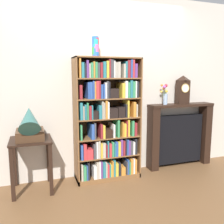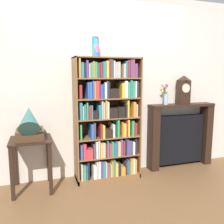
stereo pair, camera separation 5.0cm
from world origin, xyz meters
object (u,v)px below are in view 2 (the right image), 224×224
(gramophone, at_px, (29,125))
(mantel_clock, at_px, (183,90))
(side_table_left, at_px, (31,152))
(flower_vase, at_px, (166,95))
(fireplace_mantel, at_px, (180,136))
(cup_stack, at_px, (95,47))
(bookshelf, at_px, (107,122))

(gramophone, relative_size, mantel_clock, 1.15)
(side_table_left, height_order, flower_vase, flower_vase)
(fireplace_mantel, bearing_deg, gramophone, -174.45)
(side_table_left, xyz_separation_m, flower_vase, (1.97, 0.13, 0.67))
(gramophone, bearing_deg, flower_vase, 5.89)
(cup_stack, distance_m, flower_vase, 1.28)
(mantel_clock, bearing_deg, cup_stack, -178.78)
(bookshelf, height_order, gramophone, bookshelf)
(cup_stack, xyz_separation_m, mantel_clock, (1.41, 0.03, -0.59))
(fireplace_mantel, xyz_separation_m, mantel_clock, (0.01, -0.02, 0.74))
(bookshelf, height_order, mantel_clock, bookshelf)
(mantel_clock, relative_size, flower_vase, 1.40)
(cup_stack, height_order, flower_vase, cup_stack)
(fireplace_mantel, xyz_separation_m, flower_vase, (-0.30, -0.02, 0.67))
(cup_stack, xyz_separation_m, gramophone, (-0.87, -0.17, -0.96))
(cup_stack, relative_size, gramophone, 0.52)
(bookshelf, relative_size, fireplace_mantel, 1.56)
(fireplace_mantel, bearing_deg, side_table_left, -176.29)
(cup_stack, height_order, fireplace_mantel, cup_stack)
(side_table_left, height_order, fireplace_mantel, fireplace_mantel)
(fireplace_mantel, height_order, mantel_clock, mantel_clock)
(gramophone, bearing_deg, mantel_clock, 5.00)
(bookshelf, distance_m, flower_vase, 1.01)
(side_table_left, relative_size, fireplace_mantel, 0.62)
(side_table_left, bearing_deg, fireplace_mantel, 3.71)
(side_table_left, relative_size, mantel_clock, 1.52)
(bookshelf, height_order, side_table_left, bookshelf)
(bookshelf, xyz_separation_m, mantel_clock, (1.26, 0.07, 0.42))
(side_table_left, relative_size, flower_vase, 2.14)
(gramophone, height_order, mantel_clock, mantel_clock)
(bookshelf, xyz_separation_m, fireplace_mantel, (1.24, 0.09, -0.32))
(bookshelf, bearing_deg, flower_vase, 4.31)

